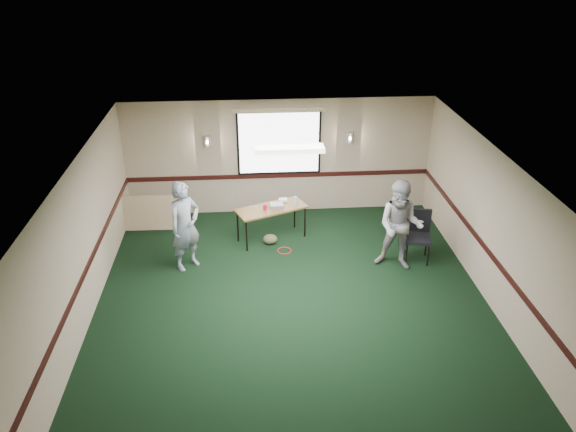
{
  "coord_description": "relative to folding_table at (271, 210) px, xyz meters",
  "views": [
    {
      "loc": [
        -0.72,
        -8.06,
        5.96
      ],
      "look_at": [
        0.0,
        1.3,
        1.2
      ],
      "focal_mm": 35.0,
      "sensor_mm": 36.0,
      "label": 1
    }
  ],
  "objects": [
    {
      "name": "projector",
      "position": [
        0.11,
        -0.01,
        0.1
      ],
      "size": [
        0.28,
        0.23,
        0.09
      ],
      "primitive_type": "cube",
      "rotation": [
        0.0,
        0.0,
        0.01
      ],
      "color": "gray",
      "rests_on": "folding_table"
    },
    {
      "name": "folded_table",
      "position": [
        -2.74,
        0.68,
        -0.3
      ],
      "size": [
        1.54,
        0.27,
        0.78
      ],
      "primitive_type": "cube",
      "rotation": [
        -0.21,
        0.0,
        -0.03
      ],
      "color": "tan",
      "rests_on": "ground"
    },
    {
      "name": "red_cup",
      "position": [
        -0.14,
        -0.08,
        0.11
      ],
      "size": [
        0.08,
        0.08,
        0.12
      ],
      "primitive_type": "cylinder",
      "color": "red",
      "rests_on": "folding_table"
    },
    {
      "name": "folding_table",
      "position": [
        0.0,
        0.0,
        0.0
      ],
      "size": [
        1.61,
        1.13,
        0.75
      ],
      "rotation": [
        0.0,
        0.0,
        0.4
      ],
      "color": "brown",
      "rests_on": "ground"
    },
    {
      "name": "person_right",
      "position": [
        2.42,
        -1.32,
        0.22
      ],
      "size": [
        1.08,
        0.97,
        1.83
      ],
      "primitive_type": "imported",
      "rotation": [
        0.0,
        0.0,
        -0.38
      ],
      "color": "#7B8DBF",
      "rests_on": "ground"
    },
    {
      "name": "ground",
      "position": [
        0.26,
        -2.6,
        -0.69
      ],
      "size": [
        8.0,
        8.0,
        0.0
      ],
      "primitive_type": "plane",
      "color": "black",
      "rests_on": "ground"
    },
    {
      "name": "game_console",
      "position": [
        0.27,
        0.33,
        0.08
      ],
      "size": [
        0.19,
        0.15,
        0.04
      ],
      "primitive_type": "cube",
      "rotation": [
        0.0,
        0.0,
        0.06
      ],
      "color": "white",
      "rests_on": "folding_table"
    },
    {
      "name": "duffel_bag",
      "position": [
        -0.04,
        -0.22,
        -0.58
      ],
      "size": [
        0.35,
        0.29,
        0.22
      ],
      "primitive_type": "ellipsoid",
      "rotation": [
        0.0,
        0.0,
        0.21
      ],
      "color": "#4A492A",
      "rests_on": "ground"
    },
    {
      "name": "person_left",
      "position": [
        -1.71,
        -1.0,
        0.22
      ],
      "size": [
        0.78,
        0.76,
        1.81
      ],
      "primitive_type": "imported",
      "rotation": [
        0.0,
        0.0,
        0.72
      ],
      "color": "#415890",
      "rests_on": "ground"
    },
    {
      "name": "water_bottle",
      "position": [
        0.53,
        0.12,
        0.15
      ],
      "size": [
        0.05,
        0.05,
        0.18
      ],
      "primitive_type": "cylinder",
      "color": "#90CFEC",
      "rests_on": "folding_table"
    },
    {
      "name": "cable_coil",
      "position": [
        0.24,
        -0.55,
        -0.68
      ],
      "size": [
        0.3,
        0.3,
        0.02
      ],
      "primitive_type": "torus",
      "rotation": [
        0.0,
        0.0,
        -0.01
      ],
      "color": "red",
      "rests_on": "ground"
    },
    {
      "name": "conference_chair",
      "position": [
        2.89,
        -1.0,
        -0.09
      ],
      "size": [
        0.6,
        0.61,
        1.03
      ],
      "rotation": [
        0.0,
        0.0,
        -0.2
      ],
      "color": "black",
      "rests_on": "ground"
    },
    {
      "name": "room_shell",
      "position": [
        0.26,
        -0.48,
        0.89
      ],
      "size": [
        8.0,
        8.02,
        8.0
      ],
      "color": "tan",
      "rests_on": "ground"
    }
  ]
}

